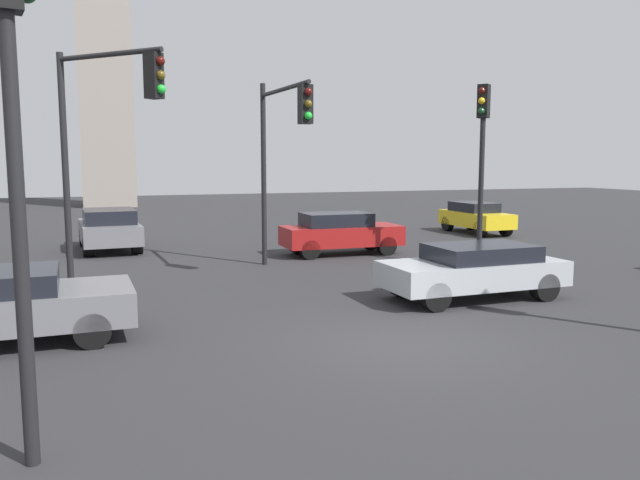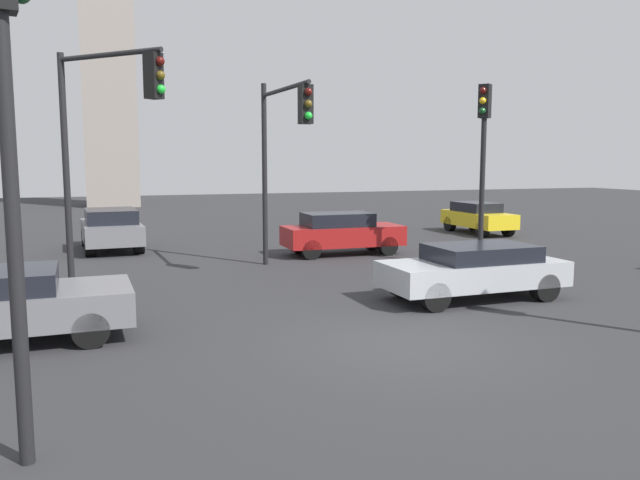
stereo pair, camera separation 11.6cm
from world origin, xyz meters
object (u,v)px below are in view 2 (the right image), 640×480
object	(u,v)px
traffic_light_1	(282,136)
car_5	(111,228)
traffic_light_3	(483,142)
traffic_light_4	(7,92)
traffic_light_0	(105,122)
car_3	(474,270)
car_1	(478,217)
car_2	(341,232)

from	to	relation	value
traffic_light_1	car_5	distance (m)	8.77
traffic_light_3	traffic_light_4	bearing A→B (deg)	-0.17
traffic_light_3	traffic_light_1	bearing A→B (deg)	-47.42
traffic_light_0	traffic_light_1	xyz separation A→B (m)	(4.82, 1.82, -0.22)
car_3	car_5	distance (m)	14.07
car_3	traffic_light_4	bearing A→B (deg)	29.91
traffic_light_3	car_1	xyz separation A→B (m)	(5.03, 7.78, -3.10)
traffic_light_1	car_1	distance (m)	13.41
car_2	car_5	xyz separation A→B (m)	(-7.60, 3.86, 0.02)
car_2	car_1	bearing A→B (deg)	26.25
car_1	car_2	bearing A→B (deg)	-63.96
car_5	traffic_light_1	bearing A→B (deg)	-148.51
traffic_light_0	traffic_light_4	distance (m)	8.58
traffic_light_4	car_1	bearing A→B (deg)	35.38
traffic_light_0	traffic_light_3	world-z (taller)	traffic_light_0
traffic_light_3	car_2	xyz separation A→B (m)	(-3.11, 3.83, -3.07)
traffic_light_1	car_2	distance (m)	5.19
traffic_light_0	traffic_light_1	world-z (taller)	traffic_light_0
traffic_light_0	car_5	distance (m)	9.19
traffic_light_1	car_1	world-z (taller)	traffic_light_1
traffic_light_3	traffic_light_0	bearing A→B (deg)	-33.87
traffic_light_3	car_2	world-z (taller)	traffic_light_3
car_1	car_2	xyz separation A→B (m)	(-8.15, -3.96, 0.03)
traffic_light_3	car_5	bearing A→B (deg)	-74.02
car_3	traffic_light_0	bearing A→B (deg)	-21.37
traffic_light_1	traffic_light_3	world-z (taller)	traffic_light_1
traffic_light_3	car_5	xyz separation A→B (m)	(-10.71, 7.69, -3.05)
car_2	car_3	size ratio (longest dim) A/B	0.95
car_1	car_3	bearing A→B (deg)	-33.48
traffic_light_3	car_5	size ratio (longest dim) A/B	1.26
car_1	car_3	world-z (taller)	car_1
traffic_light_0	car_3	bearing A→B (deg)	25.85
traffic_light_4	car_5	size ratio (longest dim) A/B	1.30
car_2	car_5	size ratio (longest dim) A/B	0.94
traffic_light_4	car_3	xyz separation A→B (m)	(9.18, 5.47, -3.26)
traffic_light_1	traffic_light_3	size ratio (longest dim) A/B	1.01
traffic_light_1	car_3	bearing A→B (deg)	30.82
car_3	car_5	size ratio (longest dim) A/B	0.99
traffic_light_1	car_1	xyz separation A→B (m)	(11.09, 6.82, -3.21)
car_3	car_5	xyz separation A→B (m)	(-7.98, 11.58, 0.09)
traffic_light_1	car_3	distance (m)	6.73
traffic_light_1	car_2	bearing A→B (deg)	130.61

